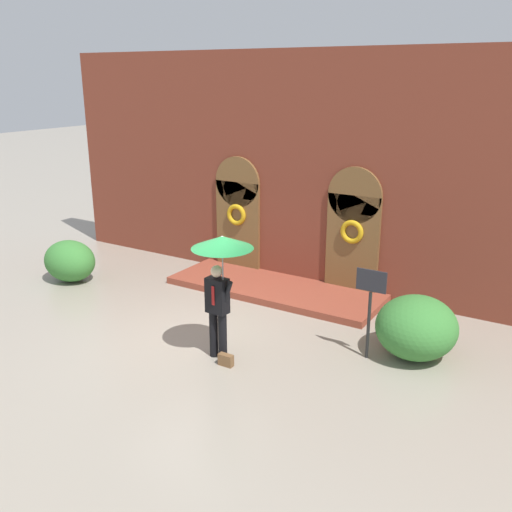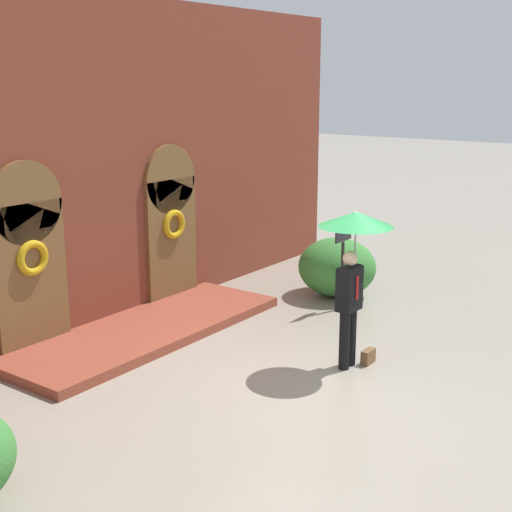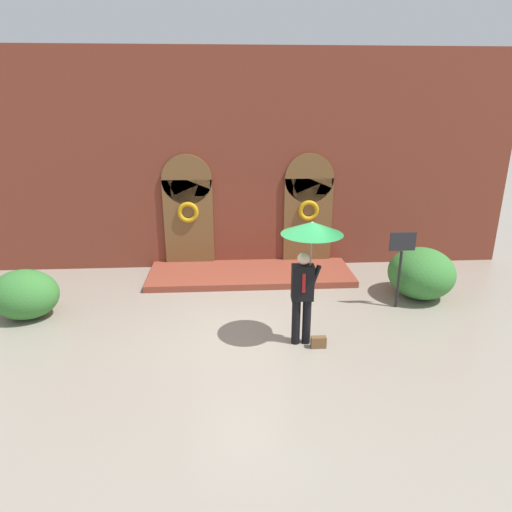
{
  "view_description": "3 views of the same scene",
  "coord_description": "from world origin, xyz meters",
  "px_view_note": "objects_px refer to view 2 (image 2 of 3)",
  "views": [
    {
      "loc": [
        6.36,
        -8.14,
        5.03
      ],
      "look_at": [
        0.44,
        1.5,
        1.41
      ],
      "focal_mm": 40.0,
      "sensor_mm": 36.0,
      "label": 1
    },
    {
      "loc": [
        -8.15,
        -5.16,
        4.25
      ],
      "look_at": [
        0.72,
        1.29,
        1.49
      ],
      "focal_mm": 50.0,
      "sensor_mm": 36.0,
      "label": 2
    },
    {
      "loc": [
        -0.55,
        -7.94,
        4.37
      ],
      "look_at": [
        0.02,
        1.19,
        1.21
      ],
      "focal_mm": 32.0,
      "sensor_mm": 36.0,
      "label": 3
    }
  ],
  "objects_px": {
    "person_with_umbrella": "(354,242)",
    "sign_post": "(343,249)",
    "handbag": "(368,357)",
    "shrub_right": "(337,267)"
  },
  "relations": [
    {
      "from": "sign_post",
      "to": "shrub_right",
      "type": "xyz_separation_m",
      "value": [
        0.73,
        0.53,
        -0.58
      ]
    },
    {
      "from": "handbag",
      "to": "shrub_right",
      "type": "height_order",
      "value": "shrub_right"
    },
    {
      "from": "handbag",
      "to": "sign_post",
      "type": "bearing_deg",
      "value": 37.93
    },
    {
      "from": "shrub_right",
      "to": "sign_post",
      "type": "bearing_deg",
      "value": -144.28
    },
    {
      "from": "person_with_umbrella",
      "to": "handbag",
      "type": "distance_m",
      "value": 1.82
    },
    {
      "from": "handbag",
      "to": "person_with_umbrella",
      "type": "bearing_deg",
      "value": 135.16
    },
    {
      "from": "handbag",
      "to": "shrub_right",
      "type": "xyz_separation_m",
      "value": [
        2.79,
        2.15,
        0.47
      ]
    },
    {
      "from": "person_with_umbrella",
      "to": "sign_post",
      "type": "bearing_deg",
      "value": 32.26
    },
    {
      "from": "person_with_umbrella",
      "to": "sign_post",
      "type": "xyz_separation_m",
      "value": [
        2.26,
        1.43,
        -0.75
      ]
    },
    {
      "from": "person_with_umbrella",
      "to": "shrub_right",
      "type": "height_order",
      "value": "person_with_umbrella"
    }
  ]
}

